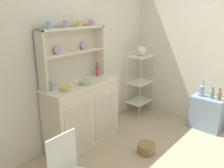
{
  "coord_description": "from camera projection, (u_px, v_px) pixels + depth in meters",
  "views": [
    {
      "loc": [
        -2.15,
        -0.89,
        1.88
      ],
      "look_at": [
        0.21,
        1.12,
        0.87
      ],
      "focal_mm": 37.4,
      "sensor_mm": 36.0,
      "label": 1
    }
  ],
  "objects": [
    {
      "name": "wall_back",
      "position": [
        75.0,
        55.0,
        3.3
      ],
      "size": [
        3.84,
        0.05,
        2.5
      ],
      "primitive_type": "cube",
      "color": "silver",
      "rests_on": "ground"
    },
    {
      "name": "porcelain_teapot",
      "position": [
        141.0,
        51.0,
        4.05
      ],
      "size": [
        0.26,
        0.17,
        0.19
      ],
      "color": "white",
      "rests_on": "bakers_rack"
    },
    {
      "name": "hutch_shelf_unit",
      "position": [
        72.0,
        51.0,
        3.11
      ],
      "size": [
        1.03,
        0.18,
        0.73
      ],
      "color": "beige",
      "rests_on": "hutch_cabinet"
    },
    {
      "name": "hutch_cabinet",
      "position": [
        83.0,
        113.0,
        3.28
      ],
      "size": [
        1.1,
        0.45,
        0.92
      ],
      "color": "silver",
      "rests_on": "ground"
    },
    {
      "name": "flower_vase",
      "position": [
        202.0,
        90.0,
        3.71
      ],
      "size": [
        0.09,
        0.09,
        0.3
      ],
      "color": "#8EB2D1",
      "rests_on": "side_shelf_blue"
    },
    {
      "name": "jam_bottle",
      "position": [
        97.0,
        70.0,
        3.46
      ],
      "size": [
        0.05,
        0.05,
        0.2
      ],
      "color": "#B74C47",
      "rests_on": "hutch_cabinet"
    },
    {
      "name": "bowl_mixing_large",
      "position": [
        66.0,
        89.0,
        2.86
      ],
      "size": [
        0.15,
        0.15,
        0.05
      ],
      "primitive_type": "cylinder",
      "color": "#DBB760",
      "rests_on": "hutch_cabinet"
    },
    {
      "name": "bakers_rack",
      "position": [
        140.0,
        79.0,
        4.22
      ],
      "size": [
        0.47,
        0.32,
        1.09
      ],
      "color": "silver",
      "rests_on": "ground"
    },
    {
      "name": "cup_sky_0",
      "position": [
        49.0,
        25.0,
        2.73
      ],
      "size": [
        0.09,
        0.08,
        0.09
      ],
      "color": "#8EB2D1",
      "rests_on": "hutch_shelf_unit"
    },
    {
      "name": "cup_lilac_1",
      "position": [
        66.0,
        24.0,
        2.9
      ],
      "size": [
        0.08,
        0.07,
        0.09
      ],
      "color": "#B79ECC",
      "rests_on": "hutch_shelf_unit"
    },
    {
      "name": "utensil_jar",
      "position": [
        52.0,
        85.0,
        2.88
      ],
      "size": [
        0.08,
        0.08,
        0.25
      ],
      "color": "#B2B7C6",
      "rests_on": "hutch_cabinet"
    },
    {
      "name": "bowl_floral_medium",
      "position": [
        85.0,
        82.0,
        3.09
      ],
      "size": [
        0.17,
        0.17,
        0.05
      ],
      "primitive_type": "cylinder",
      "color": "#9EB78E",
      "rests_on": "hutch_cabinet"
    },
    {
      "name": "floor_basket",
      "position": [
        146.0,
        148.0,
        3.17
      ],
      "size": [
        0.24,
        0.24,
        0.13
      ],
      "primitive_type": "cylinder",
      "color": "#93754C",
      "rests_on": "ground"
    },
    {
      "name": "oil_bottle",
      "position": [
        212.0,
        94.0,
        3.62
      ],
      "size": [
        0.05,
        0.05,
        0.18
      ],
      "color": "#6B8C60",
      "rests_on": "side_shelf_blue"
    },
    {
      "name": "side_shelf_blue",
      "position": [
        206.0,
        113.0,
        3.75
      ],
      "size": [
        0.28,
        0.48,
        0.54
      ],
      "primitive_type": "cube",
      "color": "#849EBC",
      "rests_on": "ground"
    },
    {
      "name": "vinegar_bottle",
      "position": [
        219.0,
        96.0,
        3.55
      ],
      "size": [
        0.06,
        0.06,
        0.18
      ],
      "color": "#99704C",
      "rests_on": "side_shelf_blue"
    },
    {
      "name": "cup_gold_2",
      "position": [
        79.0,
        24.0,
        3.06
      ],
      "size": [
        0.08,
        0.06,
        0.08
      ],
      "color": "#DBB760",
      "rests_on": "hutch_shelf_unit"
    },
    {
      "name": "cup_rose_3",
      "position": [
        91.0,
        23.0,
        3.22
      ],
      "size": [
        0.08,
        0.06,
        0.08
      ],
      "color": "#D17A84",
      "rests_on": "hutch_shelf_unit"
    }
  ]
}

